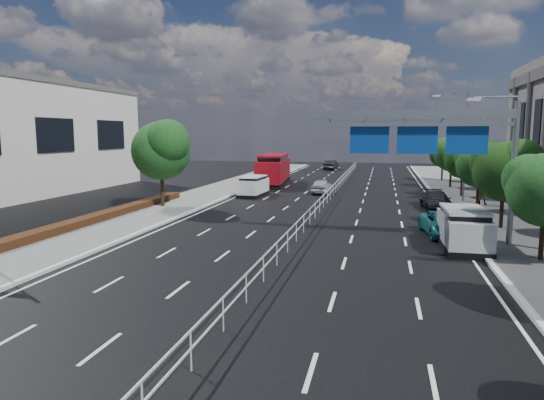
% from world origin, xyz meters
% --- Properties ---
extents(ground, '(160.00, 160.00, 0.00)m').
position_xyz_m(ground, '(0.00, 0.00, 0.00)').
color(ground, black).
rests_on(ground, ground).
extents(kerb_near, '(0.25, 140.00, 0.15)m').
position_xyz_m(kerb_near, '(-9.00, 0.00, 0.07)').
color(kerb_near, silver).
rests_on(kerb_near, ground).
extents(kerb_far, '(0.25, 140.00, 0.15)m').
position_xyz_m(kerb_far, '(9.00, 0.00, 0.07)').
color(kerb_far, silver).
rests_on(kerb_far, ground).
extents(median_fence, '(0.05, 85.00, 1.02)m').
position_xyz_m(median_fence, '(0.00, 22.50, 0.53)').
color(median_fence, silver).
rests_on(median_fence, ground).
extents(hedge_near, '(1.00, 36.00, 0.44)m').
position_xyz_m(hedge_near, '(-13.30, 5.00, 0.36)').
color(hedge_near, black).
rests_on(hedge_near, sidewalk_near).
extents(overhead_gantry, '(10.24, 0.38, 7.45)m').
position_xyz_m(overhead_gantry, '(6.74, 10.05, 5.61)').
color(overhead_gantry, gray).
rests_on(overhead_gantry, ground).
extents(streetlight_far, '(2.78, 2.40, 9.00)m').
position_xyz_m(streetlight_far, '(10.50, 26.00, 5.21)').
color(streetlight_far, gray).
rests_on(streetlight_far, ground).
extents(near_tree_back, '(4.84, 4.51, 6.69)m').
position_xyz_m(near_tree_back, '(-11.94, 17.97, 4.61)').
color(near_tree_back, black).
rests_on(near_tree_back, ground).
extents(far_tree_d, '(3.85, 3.59, 5.34)m').
position_xyz_m(far_tree_d, '(11.25, 14.48, 3.69)').
color(far_tree_d, black).
rests_on(far_tree_d, ground).
extents(far_tree_e, '(3.63, 3.38, 5.13)m').
position_xyz_m(far_tree_e, '(11.25, 21.98, 3.56)').
color(far_tree_e, black).
rests_on(far_tree_e, ground).
extents(far_tree_f, '(3.52, 3.28, 5.02)m').
position_xyz_m(far_tree_f, '(11.24, 29.48, 3.49)').
color(far_tree_f, black).
rests_on(far_tree_f, ground).
extents(far_tree_g, '(3.96, 3.69, 5.45)m').
position_xyz_m(far_tree_g, '(11.25, 36.98, 3.75)').
color(far_tree_g, black).
rests_on(far_tree_g, ground).
extents(far_tree_h, '(3.41, 3.18, 4.91)m').
position_xyz_m(far_tree_h, '(11.24, 44.48, 3.42)').
color(far_tree_h, black).
rests_on(far_tree_h, ground).
extents(white_minivan, '(2.06, 4.33, 1.84)m').
position_xyz_m(white_minivan, '(-7.07, 26.30, 0.90)').
color(white_minivan, black).
rests_on(white_minivan, ground).
extents(red_bus, '(3.74, 11.43, 3.35)m').
position_xyz_m(red_bus, '(-7.50, 36.65, 1.75)').
color(red_bus, black).
rests_on(red_bus, ground).
extents(near_car_silver, '(1.85, 4.11, 1.37)m').
position_xyz_m(near_car_silver, '(-1.24, 29.71, 0.69)').
color(near_car_silver, '#A7A8AE').
rests_on(near_car_silver, ground).
extents(near_car_dark, '(2.01, 4.69, 1.50)m').
position_xyz_m(near_car_dark, '(-3.58, 60.21, 0.75)').
color(near_car_dark, black).
rests_on(near_car_dark, ground).
extents(silver_minivan, '(2.11, 4.85, 2.00)m').
position_xyz_m(silver_minivan, '(8.30, 9.11, 0.98)').
color(silver_minivan, black).
rests_on(silver_minivan, ground).
extents(parked_car_teal, '(2.76, 4.94, 1.31)m').
position_xyz_m(parked_car_teal, '(7.81, 12.00, 0.65)').
color(parked_car_teal, '#196F71').
rests_on(parked_car_teal, ground).
extents(parked_car_dark, '(2.27, 4.81, 1.36)m').
position_xyz_m(parked_car_dark, '(8.30, 21.79, 0.68)').
color(parked_car_dark, black).
rests_on(parked_car_dark, ground).
extents(pedestrian_b, '(1.10, 0.94, 1.96)m').
position_xyz_m(pedestrian_b, '(11.86, 24.27, 1.12)').
color(pedestrian_b, gray).
rests_on(pedestrian_b, sidewalk_far).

